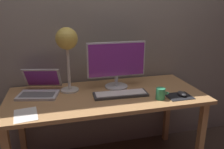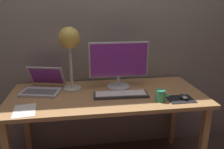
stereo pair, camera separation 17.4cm
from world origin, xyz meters
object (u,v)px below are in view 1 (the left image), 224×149
Objects in this scene: monitor at (116,63)px; coffee_mug at (161,94)px; laptop at (40,87)px; desk_lamp at (67,43)px; keyboard_main at (121,94)px; mouse at (182,94)px.

coffee_mug is at bearing -51.35° from monitor.
coffee_mug is at bearing -21.50° from laptop.
laptop is at bearing 177.21° from desk_lamp.
coffee_mug is (0.91, -0.36, -0.01)m from laptop.
desk_lamp is (-0.39, 0.21, 0.40)m from keyboard_main.
laptop is at bearing 161.01° from keyboard_main.
laptop is 0.69× the size of desk_lamp.
laptop is 3.87× the size of mouse.
desk_lamp is at bearing -2.79° from laptop.
mouse reaches higher than keyboard_main.
laptop is at bearing 162.46° from mouse.
desk_lamp is 1.01m from mouse.
desk_lamp reaches higher than laptop.
mouse is at bearing -15.56° from keyboard_main.
monitor is at bearing 128.65° from coffee_mug.
desk_lamp is at bearing 158.71° from mouse.
monitor is 5.34× the size of mouse.
monitor reaches higher than coffee_mug.
keyboard_main is 0.32m from coffee_mug.
laptop is at bearing 177.61° from monitor.
desk_lamp is at bearing 152.69° from coffee_mug.
desk_lamp is (-0.41, 0.02, 0.19)m from monitor.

